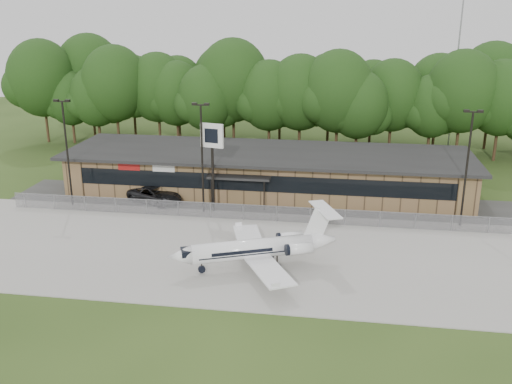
% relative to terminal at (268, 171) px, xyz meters
% --- Properties ---
extents(ground, '(160.00, 160.00, 0.00)m').
position_rel_terminal_xyz_m(ground, '(0.00, -23.94, -2.18)').
color(ground, '#2A3F16').
rests_on(ground, ground).
extents(apron, '(64.00, 18.00, 0.08)m').
position_rel_terminal_xyz_m(apron, '(0.00, -15.94, -2.14)').
color(apron, '#9E9B93').
rests_on(apron, ground).
extents(parking_lot, '(50.00, 9.00, 0.06)m').
position_rel_terminal_xyz_m(parking_lot, '(0.00, -4.44, -2.15)').
color(parking_lot, '#383835').
rests_on(parking_lot, ground).
extents(terminal, '(41.00, 11.65, 4.30)m').
position_rel_terminal_xyz_m(terminal, '(0.00, 0.00, 0.00)').
color(terminal, brown).
rests_on(terminal, ground).
extents(fence, '(46.00, 0.04, 1.52)m').
position_rel_terminal_xyz_m(fence, '(0.00, -8.94, -1.40)').
color(fence, gray).
rests_on(fence, ground).
extents(treeline, '(72.00, 12.00, 15.00)m').
position_rel_terminal_xyz_m(treeline, '(0.00, 18.06, 5.32)').
color(treeline, black).
rests_on(treeline, ground).
extents(radio_mast, '(0.20, 0.20, 25.00)m').
position_rel_terminal_xyz_m(radio_mast, '(22.00, 24.06, 10.32)').
color(radio_mast, gray).
rests_on(radio_mast, ground).
extents(light_pole_left, '(1.55, 0.30, 10.23)m').
position_rel_terminal_xyz_m(light_pole_left, '(-18.00, -7.44, 3.80)').
color(light_pole_left, black).
rests_on(light_pole_left, ground).
extents(light_pole_mid, '(1.55, 0.30, 10.23)m').
position_rel_terminal_xyz_m(light_pole_mid, '(-5.00, -7.44, 3.80)').
color(light_pole_mid, black).
rests_on(light_pole_mid, ground).
extents(light_pole_right, '(1.55, 0.30, 10.23)m').
position_rel_terminal_xyz_m(light_pole_right, '(18.00, -7.44, 3.80)').
color(light_pole_right, black).
rests_on(light_pole_right, ground).
extents(business_jet, '(12.40, 11.07, 4.27)m').
position_rel_terminal_xyz_m(business_jet, '(1.82, -18.46, -0.65)').
color(business_jet, white).
rests_on(business_jet, ground).
extents(suv, '(6.23, 4.65, 1.57)m').
position_rel_terminal_xyz_m(suv, '(-10.36, -5.45, -1.39)').
color(suv, '#272729').
rests_on(suv, ground).
extents(pole_sign, '(2.19, 0.71, 8.37)m').
position_rel_terminal_xyz_m(pole_sign, '(-4.12, -7.14, 4.22)').
color(pole_sign, black).
rests_on(pole_sign, ground).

